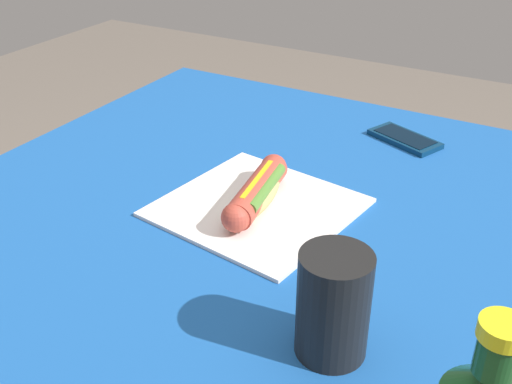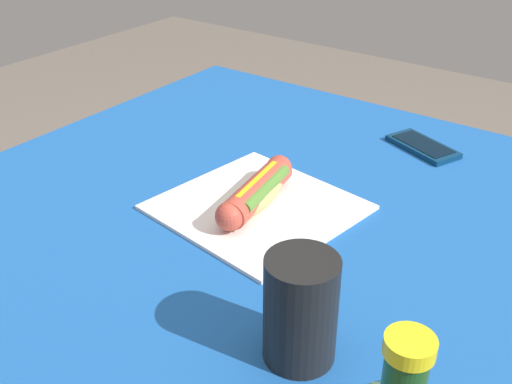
# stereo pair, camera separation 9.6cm
# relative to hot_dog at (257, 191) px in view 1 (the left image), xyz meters

# --- Properties ---
(dining_table) EXTENTS (1.06, 1.02, 0.73)m
(dining_table) POSITION_rel_hot_dog_xyz_m (0.02, 0.00, -0.15)
(dining_table) COLOR brown
(dining_table) RESTS_ON ground
(paper_wrapper) EXTENTS (0.31, 0.31, 0.01)m
(paper_wrapper) POSITION_rel_hot_dog_xyz_m (0.00, -0.00, -0.03)
(paper_wrapper) COLOR silver
(paper_wrapper) RESTS_ON dining_table
(hot_dog) EXTENTS (0.21, 0.08, 0.05)m
(hot_dog) POSITION_rel_hot_dog_xyz_m (0.00, 0.00, 0.00)
(hot_dog) COLOR tan
(hot_dog) RESTS_ON paper_wrapper
(cell_phone) EXTENTS (0.11, 0.15, 0.01)m
(cell_phone) POSITION_rel_hot_dog_xyz_m (-0.36, 0.13, -0.03)
(cell_phone) COLOR #0A2D4C
(cell_phone) RESTS_ON dining_table
(drinking_cup) EXTENTS (0.08, 0.08, 0.13)m
(drinking_cup) POSITION_rel_hot_dog_xyz_m (0.23, 0.23, 0.03)
(drinking_cup) COLOR black
(drinking_cup) RESTS_ON dining_table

